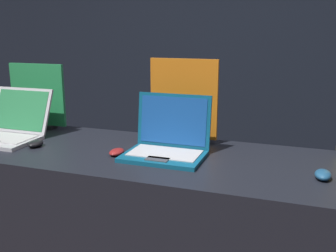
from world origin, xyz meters
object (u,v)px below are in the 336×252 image
(promo_stand_front, at_px, (38,98))
(laptop_front, at_px, (9,128))
(mouse_front, at_px, (36,144))
(mouse_back, at_px, (323,175))
(promo_stand_middle, at_px, (184,103))
(mouse_middle, at_px, (117,152))
(laptop_middle, at_px, (168,142))

(promo_stand_front, bearing_deg, laptop_front, -90.00)
(mouse_front, relative_size, mouse_back, 0.94)
(mouse_front, distance_m, promo_stand_middle, 0.82)
(mouse_back, bearing_deg, laptop_front, 177.35)
(mouse_back, bearing_deg, promo_stand_front, 168.15)
(mouse_front, xyz_separation_m, mouse_middle, (0.47, 0.02, -0.00))
(mouse_front, bearing_deg, promo_stand_middle, 27.27)
(laptop_front, height_order, mouse_middle, laptop_front)
(mouse_middle, bearing_deg, laptop_front, 174.65)
(laptop_front, relative_size, laptop_middle, 1.00)
(laptop_front, height_order, mouse_back, laptop_front)
(laptop_front, bearing_deg, promo_stand_front, 90.00)
(laptop_front, bearing_deg, mouse_back, -2.65)
(mouse_front, distance_m, mouse_middle, 0.47)
(mouse_front, distance_m, mouse_back, 1.41)
(promo_stand_middle, bearing_deg, promo_stand_front, -179.56)
(laptop_front, bearing_deg, promo_stand_middle, 16.38)
(promo_stand_middle, bearing_deg, mouse_back, -26.55)
(mouse_front, xyz_separation_m, promo_stand_front, (-0.24, 0.36, 0.17))
(mouse_middle, distance_m, mouse_back, 0.95)
(laptop_middle, relative_size, mouse_middle, 3.75)
(promo_stand_front, height_order, promo_stand_middle, promo_stand_middle)
(mouse_middle, distance_m, promo_stand_middle, 0.46)
(mouse_front, height_order, laptop_middle, laptop_middle)
(mouse_middle, bearing_deg, mouse_front, -177.60)
(mouse_front, relative_size, promo_stand_front, 0.24)
(promo_stand_front, relative_size, mouse_middle, 3.93)
(mouse_front, xyz_separation_m, laptop_middle, (0.70, 0.10, 0.05))
(promo_stand_front, height_order, laptop_middle, promo_stand_front)
(mouse_middle, height_order, mouse_back, mouse_back)
(laptop_middle, relative_size, promo_stand_middle, 0.85)
(mouse_front, height_order, mouse_back, mouse_back)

